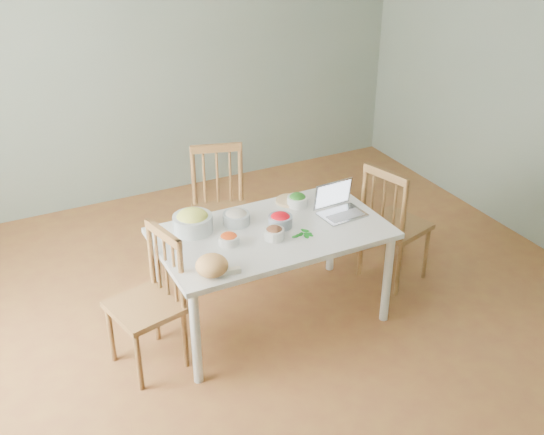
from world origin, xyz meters
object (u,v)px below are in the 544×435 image
bread_boule (212,265)px  dining_table (272,276)px  chair_right (396,222)px  chair_far (221,212)px  chair_left (144,304)px  laptop (343,202)px  bowl_squash (193,221)px

bread_boule → dining_table: bearing=29.2°
chair_right → chair_far: bearing=40.5°
chair_left → chair_right: chair_right is taller
chair_right → bread_boule: bearing=86.9°
dining_table → chair_left: size_ratio=1.64×
laptop → chair_far: bearing=120.8°
dining_table → chair_left: 0.93m
chair_right → bowl_squash: size_ratio=3.66×
dining_table → laptop: 0.71m
chair_far → bowl_squash: bearing=-110.5°
chair_right → chair_left: bearing=77.8°
bowl_squash → chair_left: bearing=-146.3°
chair_far → bread_boule: (-0.52, -1.12, 0.29)m
chair_left → bread_boule: 0.54m
chair_far → bowl_squash: (-0.43, -0.57, 0.31)m
bread_boule → laptop: laptop is taller
chair_left → dining_table: bearing=81.1°
laptop → bowl_squash: bearing=161.7°
dining_table → chair_right: 1.09m
bread_boule → laptop: 1.13m
chair_right → laptop: (-0.55, -0.09, 0.34)m
chair_far → bread_boule: chair_far is taller
chair_left → bowl_squash: size_ratio=3.54×
dining_table → chair_left: (-0.93, -0.07, 0.11)m
chair_left → bowl_squash: 0.64m
chair_left → bowl_squash: chair_left is taller
chair_right → bread_boule: (-1.64, -0.37, 0.30)m
chair_right → bread_boule: chair_right is taller
bowl_squash → laptop: (1.00, -0.26, 0.03)m
bread_boule → bowl_squash: (0.09, 0.55, 0.01)m
chair_right → bowl_squash: bearing=67.7°
chair_left → laptop: (1.46, 0.04, 0.36)m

